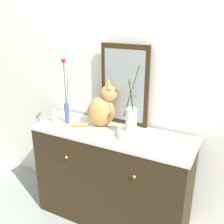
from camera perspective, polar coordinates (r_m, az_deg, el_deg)
The scene contains 9 objects.
ground_plane at distance 2.70m, azimuth 0.00°, elevation -21.66°, with size 6.00×6.00×0.00m, color gray.
wall_back at distance 2.32m, azimuth 3.47°, elevation 7.83°, with size 4.40×0.08×2.60m, color silver.
sideboard at distance 2.42m, azimuth -0.00°, elevation -13.91°, with size 1.38×0.48×0.89m.
mirror_leaning at distance 2.24m, azimuth 2.73°, elevation 5.67°, with size 0.43×0.03×0.70m.
cat_sitting at distance 2.26m, azimuth -1.98°, elevation 1.06°, with size 0.37×0.29×0.41m.
vase_slim_green at distance 2.34m, azimuth -9.85°, elevation 1.60°, with size 0.06×0.04×0.58m.
bowl_porcelain at distance 2.11m, azimuth 4.08°, elevation -4.75°, with size 0.21×0.21×0.06m, color white.
vase_glass_clear at distance 2.05m, azimuth 4.17°, elevation -1.24°, with size 0.16×0.21×0.52m.
candle_pillar at distance 2.42m, azimuth -12.51°, elevation -0.86°, with size 0.05×0.05×0.13m.
Camera 1 is at (0.90, -1.77, 1.83)m, focal length 42.28 mm.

